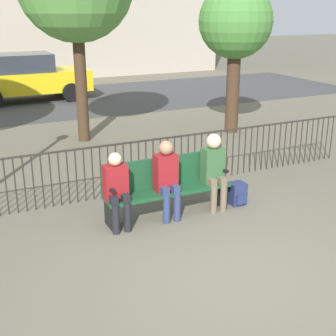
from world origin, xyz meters
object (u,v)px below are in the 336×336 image
at_px(backpack, 237,194).
at_px(tree_2, 236,24).
at_px(park_bench, 166,184).
at_px(seated_person_2, 214,167).
at_px(seated_person_1, 167,176).
at_px(parked_car_0, 25,77).
at_px(seated_person_0, 117,187).

height_order(backpack, tree_2, tree_2).
relative_size(park_bench, tree_2, 0.55).
bearing_deg(seated_person_2, seated_person_1, -179.95).
distance_m(seated_person_2, parked_car_0, 10.87).
bearing_deg(seated_person_0, seated_person_1, 0.30).
bearing_deg(seated_person_1, parked_car_0, 91.53).
bearing_deg(seated_person_1, park_bench, 72.07).
height_order(seated_person_1, parked_car_0, parked_car_0).
bearing_deg(parked_car_0, tree_2, -58.68).
bearing_deg(park_bench, tree_2, 46.13).
bearing_deg(seated_person_0, seated_person_2, 0.17).
bearing_deg(seated_person_1, tree_2, 46.74).
bearing_deg(seated_person_2, seated_person_0, -179.83).
distance_m(backpack, tree_2, 5.44).
bearing_deg(seated_person_1, seated_person_2, 0.05).
height_order(seated_person_1, backpack, seated_person_1).
height_order(seated_person_0, tree_2, tree_2).
bearing_deg(parked_car_0, park_bench, -88.23).
height_order(seated_person_0, seated_person_2, seated_person_2).
height_order(park_bench, parked_car_0, parked_car_0).
bearing_deg(park_bench, seated_person_0, -171.13).
relative_size(seated_person_0, backpack, 3.12).
relative_size(backpack, parked_car_0, 0.09).
xyz_separation_m(seated_person_0, seated_person_1, (0.81, 0.00, 0.05)).
height_order(seated_person_2, tree_2, tree_2).
xyz_separation_m(park_bench, seated_person_2, (0.79, -0.13, 0.21)).
distance_m(seated_person_0, parked_car_0, 10.83).
bearing_deg(seated_person_0, backpack, -0.72).
height_order(seated_person_1, seated_person_2, seated_person_2).
distance_m(seated_person_0, seated_person_1, 0.81).
bearing_deg(tree_2, seated_person_1, -133.26).
distance_m(park_bench, tree_2, 5.89).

